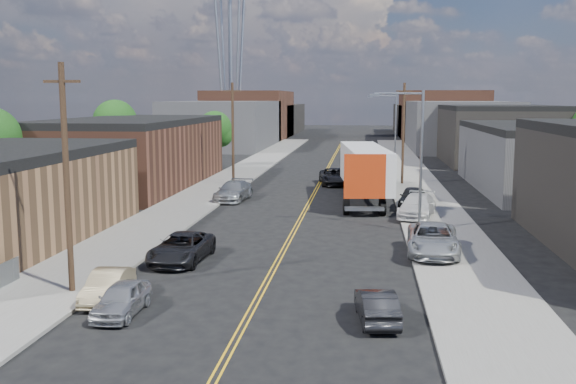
% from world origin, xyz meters
% --- Properties ---
extents(ground, '(260.00, 260.00, 0.00)m').
position_xyz_m(ground, '(0.00, 60.00, 0.00)').
color(ground, black).
rests_on(ground, ground).
extents(centerline, '(0.32, 120.00, 0.01)m').
position_xyz_m(centerline, '(0.00, 45.00, 0.01)').
color(centerline, gold).
rests_on(centerline, ground).
extents(sidewalk_left, '(5.00, 140.00, 0.15)m').
position_xyz_m(sidewalk_left, '(-9.50, 45.00, 0.07)').
color(sidewalk_left, slate).
rests_on(sidewalk_left, ground).
extents(sidewalk_right, '(5.00, 140.00, 0.15)m').
position_xyz_m(sidewalk_right, '(9.50, 45.00, 0.07)').
color(sidewalk_right, slate).
rests_on(sidewalk_right, ground).
extents(warehouse_brown, '(12.00, 26.00, 6.60)m').
position_xyz_m(warehouse_brown, '(-18.00, 44.00, 3.30)').
color(warehouse_brown, '#542F21').
rests_on(warehouse_brown, ground).
extents(industrial_right_b, '(14.00, 24.00, 6.10)m').
position_xyz_m(industrial_right_b, '(22.00, 46.00, 3.05)').
color(industrial_right_b, '#333335').
rests_on(industrial_right_b, ground).
extents(industrial_right_c, '(14.00, 22.00, 7.60)m').
position_xyz_m(industrial_right_c, '(22.00, 72.00, 3.80)').
color(industrial_right_c, black).
rests_on(industrial_right_c, ground).
extents(skyline_left_a, '(16.00, 30.00, 8.00)m').
position_xyz_m(skyline_left_a, '(-20.00, 95.00, 4.00)').
color(skyline_left_a, '#333335').
rests_on(skyline_left_a, ground).
extents(skyline_right_a, '(16.00, 30.00, 8.00)m').
position_xyz_m(skyline_right_a, '(20.00, 95.00, 4.00)').
color(skyline_right_a, '#333335').
rests_on(skyline_right_a, ground).
extents(skyline_left_b, '(16.00, 26.00, 10.00)m').
position_xyz_m(skyline_left_b, '(-20.00, 120.00, 5.00)').
color(skyline_left_b, '#542F21').
rests_on(skyline_left_b, ground).
extents(skyline_right_b, '(16.00, 26.00, 10.00)m').
position_xyz_m(skyline_right_b, '(20.00, 120.00, 5.00)').
color(skyline_right_b, '#542F21').
rests_on(skyline_right_b, ground).
extents(skyline_left_c, '(16.00, 40.00, 7.00)m').
position_xyz_m(skyline_left_c, '(-20.00, 140.00, 3.50)').
color(skyline_left_c, black).
rests_on(skyline_left_c, ground).
extents(skyline_right_c, '(16.00, 40.00, 7.00)m').
position_xyz_m(skyline_right_c, '(20.00, 140.00, 3.50)').
color(skyline_right_c, black).
rests_on(skyline_right_c, ground).
extents(streetlight_near, '(3.39, 0.25, 9.00)m').
position_xyz_m(streetlight_near, '(7.60, 25.00, 5.33)').
color(streetlight_near, gray).
rests_on(streetlight_near, ground).
extents(streetlight_far, '(3.39, 0.25, 9.00)m').
position_xyz_m(streetlight_far, '(7.60, 60.00, 5.33)').
color(streetlight_far, gray).
rests_on(streetlight_far, ground).
extents(utility_pole_left_near, '(1.60, 0.26, 10.00)m').
position_xyz_m(utility_pole_left_near, '(-8.20, 10.00, 5.14)').
color(utility_pole_left_near, black).
rests_on(utility_pole_left_near, ground).
extents(utility_pole_left_far, '(1.60, 0.26, 10.00)m').
position_xyz_m(utility_pole_left_far, '(-8.20, 45.00, 5.14)').
color(utility_pole_left_far, black).
rests_on(utility_pole_left_far, ground).
extents(utility_pole_right, '(1.60, 0.26, 10.00)m').
position_xyz_m(utility_pole_right, '(8.20, 48.00, 5.14)').
color(utility_pole_right, black).
rests_on(utility_pole_right, ground).
extents(tree_left_mid, '(5.10, 5.04, 8.37)m').
position_xyz_m(tree_left_mid, '(-23.94, 55.00, 5.48)').
color(tree_left_mid, black).
rests_on(tree_left_mid, ground).
extents(tree_left_far, '(4.35, 4.20, 6.97)m').
position_xyz_m(tree_left_far, '(-13.94, 62.00, 4.57)').
color(tree_left_far, black).
rests_on(tree_left_far, ground).
extents(semi_truck, '(4.50, 17.72, 4.57)m').
position_xyz_m(semi_truck, '(4.50, 38.52, 2.61)').
color(semi_truck, '#BDBDBD').
rests_on(semi_truck, ground).
extents(car_left_a, '(1.54, 3.79, 1.29)m').
position_xyz_m(car_left_a, '(-5.00, 7.61, 0.64)').
color(car_left_a, '#A8AAAE').
rests_on(car_left_a, ground).
extents(car_left_b, '(1.68, 4.03, 1.30)m').
position_xyz_m(car_left_b, '(-6.24, 9.24, 0.65)').
color(car_left_b, '#998864').
rests_on(car_left_b, ground).
extents(car_left_c, '(2.71, 5.45, 1.48)m').
position_xyz_m(car_left_c, '(-5.00, 16.00, 0.74)').
color(car_left_c, black).
rests_on(car_left_c, ground).
extents(car_left_d, '(2.80, 5.77, 1.62)m').
position_xyz_m(car_left_d, '(-6.40, 36.32, 0.81)').
color(car_left_d, '#929597').
rests_on(car_left_d, ground).
extents(car_right_oncoming, '(1.81, 4.00, 1.27)m').
position_xyz_m(car_right_oncoming, '(5.00, 8.00, 0.64)').
color(car_right_oncoming, black).
rests_on(car_right_oncoming, ground).
extents(car_right_lot_a, '(3.08, 6.01, 1.62)m').
position_xyz_m(car_right_lot_a, '(8.20, 18.71, 0.96)').
color(car_right_lot_a, '#AFB2B5').
rests_on(car_right_lot_a, sidewalk_right).
extents(car_right_lot_b, '(3.33, 5.78, 1.58)m').
position_xyz_m(car_right_lot_b, '(8.23, 29.79, 0.94)').
color(car_right_lot_b, silver).
rests_on(car_right_lot_b, sidewalk_right).
extents(car_right_lot_c, '(2.62, 4.80, 1.55)m').
position_xyz_m(car_right_lot_c, '(8.20, 34.00, 0.92)').
color(car_right_lot_c, black).
rests_on(car_right_lot_c, sidewalk_right).
extents(car_ahead_truck, '(3.46, 6.14, 1.62)m').
position_xyz_m(car_ahead_truck, '(1.50, 47.22, 0.81)').
color(car_ahead_truck, black).
rests_on(car_ahead_truck, ground).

